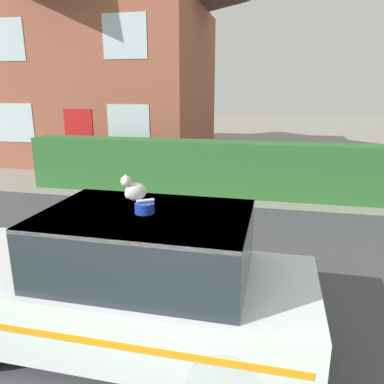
{
  "coord_description": "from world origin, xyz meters",
  "views": [
    {
      "loc": [
        0.73,
        -0.88,
        2.75
      ],
      "look_at": [
        -0.56,
        5.08,
        1.05
      ],
      "focal_mm": 35.0,
      "sensor_mm": 36.0,
      "label": 1
    }
  ],
  "objects": [
    {
      "name": "road_strip",
      "position": [
        0.0,
        4.34,
        0.01
      ],
      "size": [
        28.0,
        6.72,
        0.01
      ],
      "primitive_type": "cube",
      "color": "#424247",
      "rests_on": "ground"
    },
    {
      "name": "house_left",
      "position": [
        -5.85,
        13.83,
        3.74
      ],
      "size": [
        7.84,
        7.12,
        7.35
      ],
      "color": "#93513D",
      "rests_on": "ground"
    },
    {
      "name": "garden_hedge",
      "position": [
        -0.81,
        8.71,
        0.71
      ],
      "size": [
        10.1,
        0.77,
        1.42
      ],
      "primitive_type": "cube",
      "color": "#2D662D",
      "rests_on": "ground"
    },
    {
      "name": "police_car",
      "position": [
        -0.71,
        2.47,
        0.74
      ],
      "size": [
        4.14,
        1.62,
        1.64
      ],
      "rotation": [
        0.0,
        0.0,
        3.13
      ],
      "color": "black",
      "rests_on": "road_strip"
    },
    {
      "name": "cat",
      "position": [
        -0.6,
        2.51,
        1.77
      ],
      "size": [
        0.32,
        0.24,
        0.28
      ],
      "rotation": [
        0.0,
        0.0,
        3.71
      ],
      "color": "silver",
      "rests_on": "police_car"
    }
  ]
}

